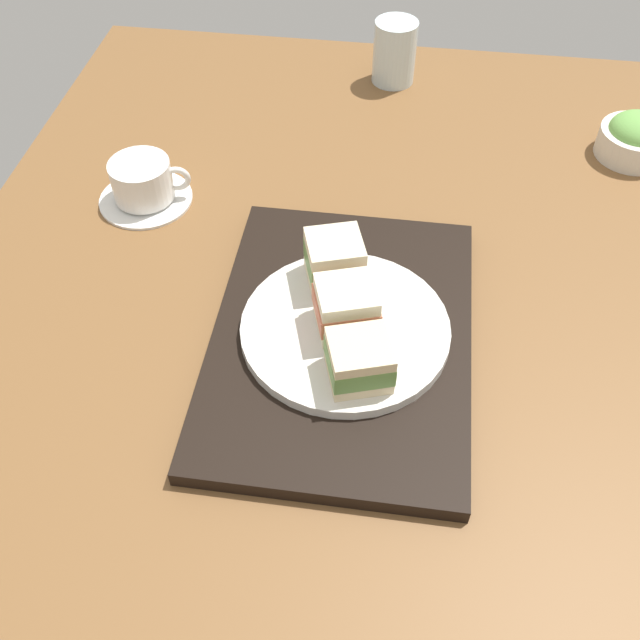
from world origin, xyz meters
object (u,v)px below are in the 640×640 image
Objects in this scene: sandwich_plate at (345,328)px; coffee_cup at (143,184)px; sandwich_near at (359,360)px; salad_bowl at (636,138)px; drinking_glass at (395,52)px; sandwich_middle at (346,306)px; sandwich_far at (335,260)px.

sandwich_plate is 37.21cm from coffee_cup.
sandwich_near reaches higher than sandwich_plate.
sandwich_plate is at bearing 138.08° from salad_bowl.
sandwich_near is at bearing -179.20° from drinking_glass.
drinking_glass is at bearing -1.24° from sandwich_middle.
sandwich_plate is at bearing 178.76° from drinking_glass.
coffee_cup is (28.72, 32.33, -3.02)cm from sandwich_near.
drinking_glass is (57.85, -1.25, 2.37)cm from sandwich_plate.
sandwich_near is at bearing -131.62° from coffee_cup.
sandwich_near is 1.01× the size of sandwich_far.
coffee_cup is (21.79, 30.17, -3.43)cm from sandwich_middle.
sandwich_far is 51.05cm from drinking_glass.
sandwich_plate is 7.92cm from sandwich_near.
sandwich_near reaches higher than salad_bowl.
salad_bowl is 1.05× the size of drinking_glass.
coffee_cup is at bearing 48.38° from sandwich_near.
salad_bowl is at bearing -73.47° from coffee_cup.
salad_bowl is at bearing -35.99° from sandwich_near.
salad_bowl is at bearing -41.92° from sandwich_middle.
sandwich_middle reaches higher than coffee_cup.
coffee_cup is (-20.13, 67.80, -0.13)cm from salad_bowl.
coffee_cup is 47.88cm from drinking_glass.
coffee_cup is (14.85, 28.01, -3.47)cm from sandwich_far.
sandwich_near is at bearing -162.70° from sandwich_middle.
sandwich_middle is (6.93, 2.16, 0.41)cm from sandwich_near.
salad_bowl is at bearing -113.66° from drinking_glass.
sandwich_middle is 0.63× the size of coffee_cup.
sandwich_plate is 3.00× the size of sandwich_far.
sandwich_far reaches higher than sandwich_plate.
salad_bowl is 0.81× the size of coffee_cup.
salad_bowl is (41.91, -37.64, -3.30)cm from sandwich_middle.
sandwich_far is (6.93, 2.16, 0.05)cm from sandwich_middle.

